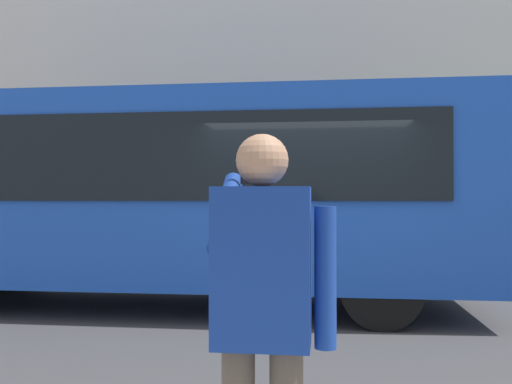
% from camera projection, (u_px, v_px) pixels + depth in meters
% --- Properties ---
extents(ground_plane, '(60.00, 60.00, 0.00)m').
position_uv_depth(ground_plane, '(308.00, 320.00, 7.23)').
color(ground_plane, '#38383A').
extents(building_facade_far, '(28.00, 1.55, 12.00)m').
position_uv_depth(building_facade_far, '(317.00, 24.00, 14.04)').
color(building_facade_far, beige).
rests_on(building_facade_far, ground_plane).
extents(red_bus, '(9.05, 2.54, 3.08)m').
position_uv_depth(red_bus, '(164.00, 191.00, 8.17)').
color(red_bus, '#1947AD').
rests_on(red_bus, ground_plane).
extents(pedestrian_photographer, '(0.53, 0.52, 1.70)m').
position_uv_depth(pedestrian_photographer, '(263.00, 305.00, 2.31)').
color(pedestrian_photographer, '#4C4238').
rests_on(pedestrian_photographer, sidewalk_curb).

